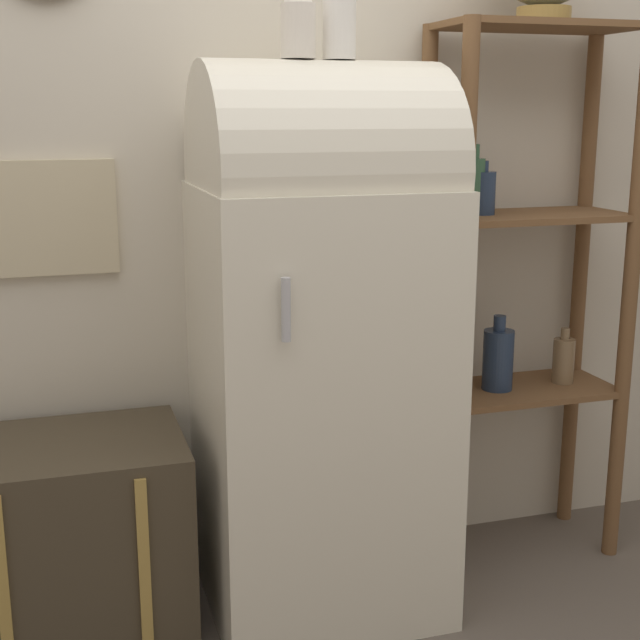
{
  "coord_description": "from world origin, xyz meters",
  "views": [
    {
      "loc": [
        -0.73,
        -2.13,
        1.47
      ],
      "look_at": [
        0.0,
        0.25,
        0.88
      ],
      "focal_mm": 50.0,
      "sensor_mm": 36.0,
      "label": 1
    }
  ],
  "objects_px": {
    "suitcase_trunk": "(72,539)",
    "refrigerator": "(320,335)",
    "vase_left": "(298,19)",
    "vase_center": "(339,13)"
  },
  "relations": [
    {
      "from": "vase_left",
      "to": "refrigerator",
      "type": "bearing_deg",
      "value": 12.55
    },
    {
      "from": "suitcase_trunk",
      "to": "refrigerator",
      "type": "bearing_deg",
      "value": -1.97
    },
    {
      "from": "refrigerator",
      "to": "suitcase_trunk",
      "type": "xyz_separation_m",
      "value": [
        -0.72,
        0.02,
        -0.54
      ]
    },
    {
      "from": "vase_left",
      "to": "vase_center",
      "type": "relative_size",
      "value": 0.83
    },
    {
      "from": "refrigerator",
      "to": "suitcase_trunk",
      "type": "relative_size",
      "value": 2.51
    },
    {
      "from": "refrigerator",
      "to": "vase_left",
      "type": "bearing_deg",
      "value": -167.45
    },
    {
      "from": "refrigerator",
      "to": "vase_center",
      "type": "relative_size",
      "value": 6.18
    },
    {
      "from": "refrigerator",
      "to": "vase_left",
      "type": "xyz_separation_m",
      "value": [
        -0.06,
        -0.01,
        0.86
      ]
    },
    {
      "from": "refrigerator",
      "to": "vase_left",
      "type": "distance_m",
      "value": 0.87
    },
    {
      "from": "suitcase_trunk",
      "to": "vase_center",
      "type": "height_order",
      "value": "vase_center"
    }
  ]
}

